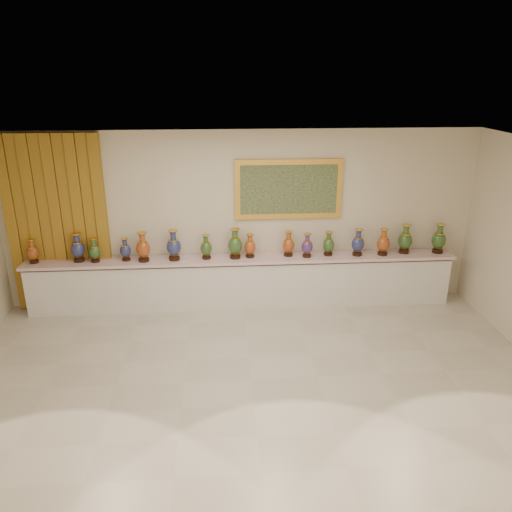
{
  "coord_description": "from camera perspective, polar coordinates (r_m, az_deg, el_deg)",
  "views": [
    {
      "loc": [
        -0.35,
        -5.66,
        3.86
      ],
      "look_at": [
        0.19,
        1.7,
        1.13
      ],
      "focal_mm": 35.0,
      "sensor_mm": 36.0,
      "label": 1
    }
  ],
  "objects": [
    {
      "name": "vase_7",
      "position": [
        8.37,
        -2.41,
        1.27
      ],
      "size": [
        0.28,
        0.28,
        0.52
      ],
      "rotation": [
        0.0,
        0.0,
        0.21
      ],
      "color": "black",
      "rests_on": "counter"
    },
    {
      "name": "vase_3",
      "position": [
        8.55,
        -14.7,
        0.63
      ],
      "size": [
        0.24,
        0.24,
        0.39
      ],
      "rotation": [
        0.0,
        0.0,
        0.37
      ],
      "color": "black",
      "rests_on": "counter"
    },
    {
      "name": "vase_8",
      "position": [
        8.42,
        -0.69,
        1.06
      ],
      "size": [
        0.22,
        0.22,
        0.41
      ],
      "rotation": [
        0.0,
        0.0,
        0.16
      ],
      "color": "black",
      "rests_on": "counter"
    },
    {
      "name": "vase_2",
      "position": [
        8.63,
        -17.99,
        0.5
      ],
      "size": [
        0.22,
        0.22,
        0.4
      ],
      "rotation": [
        0.0,
        0.0,
        0.17
      ],
      "color": "black",
      "rests_on": "counter"
    },
    {
      "name": "vase_13",
      "position": [
        8.79,
        14.34,
        1.43
      ],
      "size": [
        0.25,
        0.25,
        0.47
      ],
      "rotation": [
        0.0,
        0.0,
        0.17
      ],
      "color": "black",
      "rests_on": "counter"
    },
    {
      "name": "vase_1",
      "position": [
        8.73,
        -19.69,
        0.77
      ],
      "size": [
        0.28,
        0.28,
        0.48
      ],
      "rotation": [
        0.0,
        0.0,
        0.33
      ],
      "color": "black",
      "rests_on": "counter"
    },
    {
      "name": "vase_0",
      "position": [
        8.94,
        -24.15,
        0.38
      ],
      "size": [
        0.25,
        0.25,
        0.41
      ],
      "rotation": [
        0.0,
        0.0,
        0.39
      ],
      "color": "black",
      "rests_on": "counter"
    },
    {
      "name": "room",
      "position": [
        8.67,
        -17.9,
        4.09
      ],
      "size": [
        8.0,
        8.0,
        8.0
      ],
      "color": "beige",
      "rests_on": "ground"
    },
    {
      "name": "vase_15",
      "position": [
        9.18,
        20.17,
        1.75
      ],
      "size": [
        0.31,
        0.31,
        0.52
      ],
      "rotation": [
        0.0,
        0.0,
        -0.36
      ],
      "color": "black",
      "rests_on": "counter"
    },
    {
      "name": "vase_6",
      "position": [
        8.39,
        -5.72,
        0.92
      ],
      "size": [
        0.24,
        0.24,
        0.42
      ],
      "rotation": [
        0.0,
        0.0,
        -0.26
      ],
      "color": "black",
      "rests_on": "counter"
    },
    {
      "name": "vase_4",
      "position": [
        8.43,
        -12.79,
        0.87
      ],
      "size": [
        0.29,
        0.29,
        0.5
      ],
      "rotation": [
        0.0,
        0.0,
        0.32
      ],
      "color": "black",
      "rests_on": "counter"
    },
    {
      "name": "vase_10",
      "position": [
        8.47,
        5.87,
        1.09
      ],
      "size": [
        0.21,
        0.21,
        0.41
      ],
      "rotation": [
        0.0,
        0.0,
        -0.07
      ],
      "color": "black",
      "rests_on": "counter"
    },
    {
      "name": "vase_5",
      "position": [
        8.39,
        -9.38,
        1.07
      ],
      "size": [
        0.31,
        0.31,
        0.52
      ],
      "rotation": [
        0.0,
        0.0,
        -0.37
      ],
      "color": "black",
      "rests_on": "counter"
    },
    {
      "name": "vase_11",
      "position": [
        8.6,
        8.28,
        1.31
      ],
      "size": [
        0.2,
        0.2,
        0.42
      ],
      "rotation": [
        0.0,
        0.0,
        0.01
      ],
      "color": "black",
      "rests_on": "counter"
    },
    {
      "name": "ground",
      "position": [
        6.86,
        -0.56,
        -13.93
      ],
      "size": [
        8.0,
        8.0,
        0.0
      ],
      "primitive_type": "plane",
      "color": "beige",
      "rests_on": "ground"
    },
    {
      "name": "vase_9",
      "position": [
        8.49,
        3.74,
        1.28
      ],
      "size": [
        0.26,
        0.26,
        0.44
      ],
      "rotation": [
        0.0,
        0.0,
        -0.32
      ],
      "color": "black",
      "rests_on": "counter"
    },
    {
      "name": "label_card",
      "position": [
        8.36,
        -8.16,
        -0.63
      ],
      "size": [
        0.1,
        0.06,
        0.0
      ],
      "primitive_type": "cube",
      "color": "white",
      "rests_on": "counter"
    },
    {
      "name": "counter",
      "position": [
        8.64,
        -1.55,
        -3.02
      ],
      "size": [
        7.28,
        0.48,
        0.9
      ],
      "color": "white",
      "rests_on": "ground"
    },
    {
      "name": "vase_14",
      "position": [
        8.98,
        16.67,
        1.74
      ],
      "size": [
        0.28,
        0.28,
        0.51
      ],
      "rotation": [
        0.0,
        0.0,
        -0.23
      ],
      "color": "black",
      "rests_on": "counter"
    },
    {
      "name": "vase_12",
      "position": [
        8.67,
        11.56,
        1.4
      ],
      "size": [
        0.26,
        0.26,
        0.47
      ],
      "rotation": [
        0.0,
        0.0,
        0.24
      ],
      "color": "black",
      "rests_on": "counter"
    }
  ]
}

